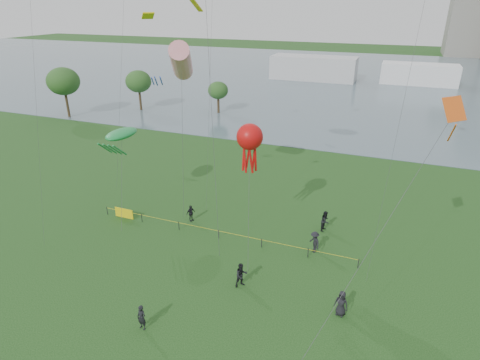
% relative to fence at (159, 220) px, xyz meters
% --- Properties ---
extents(lake, '(400.00, 120.00, 0.08)m').
position_rel_fence_xyz_m(lake, '(9.75, 85.84, -0.53)').
color(lake, slate).
rests_on(lake, ground_plane).
extents(building_low, '(16.00, 18.00, 28.00)m').
position_rel_fence_xyz_m(building_low, '(41.75, 153.84, 13.45)').
color(building_low, slate).
rests_on(building_low, ground_plane).
extents(pavilion_left, '(22.00, 8.00, 6.00)m').
position_rel_fence_xyz_m(pavilion_left, '(-2.25, 80.84, 2.45)').
color(pavilion_left, silver).
rests_on(pavilion_left, ground_plane).
extents(pavilion_right, '(18.00, 7.00, 5.00)m').
position_rel_fence_xyz_m(pavilion_right, '(23.75, 83.84, 1.95)').
color(pavilion_right, white).
rests_on(pavilion_right, ground_plane).
extents(trees, '(28.73, 17.05, 8.77)m').
position_rel_fence_xyz_m(trees, '(-28.94, 32.19, 5.19)').
color(trees, '#372A19').
rests_on(trees, ground_plane).
extents(fence, '(24.07, 0.07, 1.05)m').
position_rel_fence_xyz_m(fence, '(0.00, 0.00, 0.00)').
color(fence, black).
rests_on(fence, ground_plane).
extents(spectator_a, '(1.17, 1.18, 1.92)m').
position_rel_fence_xyz_m(spectator_a, '(10.31, -5.34, 0.41)').
color(spectator_a, black).
rests_on(spectator_a, ground_plane).
extents(spectator_b, '(1.36, 1.38, 1.90)m').
position_rel_fence_xyz_m(spectator_b, '(14.41, 0.99, 0.40)').
color(spectator_b, black).
rests_on(spectator_b, ground_plane).
extents(spectator_c, '(0.79, 1.03, 1.63)m').
position_rel_fence_xyz_m(spectator_c, '(2.38, 1.89, 0.26)').
color(spectator_c, black).
rests_on(spectator_c, ground_plane).
extents(spectator_d, '(1.03, 0.79, 1.88)m').
position_rel_fence_xyz_m(spectator_d, '(17.57, -5.72, 0.38)').
color(spectator_d, black).
rests_on(spectator_d, ground_plane).
extents(spectator_f, '(0.71, 0.53, 1.78)m').
position_rel_fence_xyz_m(spectator_f, '(5.90, -11.58, 0.33)').
color(spectator_f, black).
rests_on(spectator_f, ground_plane).
extents(spectator_g, '(0.91, 1.07, 1.94)m').
position_rel_fence_xyz_m(spectator_g, '(14.62, 4.78, 0.41)').
color(spectator_g, black).
rests_on(spectator_g, ground_plane).
extents(kite_windsock, '(4.23, 5.07, 16.40)m').
position_rel_fence_xyz_m(kite_windsock, '(1.17, 3.89, 13.94)').
color(kite_windsock, '#3F3F42').
extents(kite_creature, '(3.14, 6.28, 8.17)m').
position_rel_fence_xyz_m(kite_creature, '(-4.76, 2.17, 7.19)').
color(kite_creature, '#3F3F42').
extents(kite_octopus, '(2.63, 5.51, 10.53)m').
position_rel_fence_xyz_m(kite_octopus, '(8.63, 0.85, 8.83)').
color(kite_octopus, '#3F3F42').
extents(kite_delta, '(7.78, 12.37, 14.88)m').
position_rel_fence_xyz_m(kite_delta, '(21.38, -5.87, 12.88)').
color(kite_delta, '#3F3F42').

